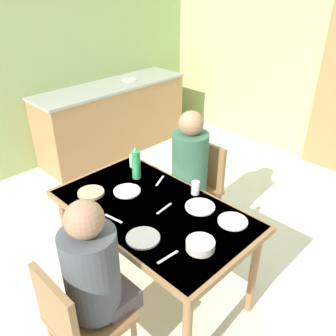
{
  "coord_description": "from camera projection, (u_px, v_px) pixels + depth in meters",
  "views": [
    {
      "loc": [
        1.85,
        -1.57,
        2.18
      ],
      "look_at": [
        0.38,
        -0.1,
        1.01
      ],
      "focal_mm": 38.12,
      "sensor_mm": 36.0,
      "label": 1
    }
  ],
  "objects": [
    {
      "name": "dinner_plate_far_center",
      "position": [
        127.0,
        191.0,
        2.59
      ],
      "size": [
        0.2,
        0.2,
        0.01
      ],
      "primitive_type": "cylinder",
      "color": "white",
      "rests_on": "dining_table"
    },
    {
      "name": "kitchen_counter",
      "position": [
        113.0,
        118.0,
        4.69
      ],
      "size": [
        0.61,
        2.05,
        0.91
      ],
      "color": "#A3744B",
      "rests_on": "ground_plane"
    },
    {
      "name": "cutlery_knife_far",
      "position": [
        168.0,
        257.0,
        2.01
      ],
      "size": [
        0.03,
        0.15,
        0.0
      ],
      "primitive_type": "cube",
      "rotation": [
        0.0,
        0.0,
        1.5
      ],
      "color": "silver",
      "rests_on": "dining_table"
    },
    {
      "name": "cutlery_fork_far",
      "position": [
        160.0,
        181.0,
        2.73
      ],
      "size": [
        0.08,
        0.14,
        0.0
      ],
      "primitive_type": "cube",
      "rotation": [
        0.0,
        0.0,
        2.01
      ],
      "color": "silver",
      "rests_on": "dining_table"
    },
    {
      "name": "dinner_plate_near_right",
      "position": [
        233.0,
        221.0,
        2.28
      ],
      "size": [
        0.19,
        0.19,
        0.01
      ],
      "primitive_type": "cylinder",
      "color": "white",
      "rests_on": "dining_table"
    },
    {
      "name": "dinner_plate_far_side",
      "position": [
        200.0,
        207.0,
        2.42
      ],
      "size": [
        0.2,
        0.2,
        0.01
      ],
      "primitive_type": "cylinder",
      "color": "white",
      "rests_on": "dining_table"
    },
    {
      "name": "water_bottle_green_near",
      "position": [
        136.0,
        163.0,
        2.71
      ],
      "size": [
        0.07,
        0.07,
        0.27
      ],
      "color": "green",
      "rests_on": "dining_table"
    },
    {
      "name": "person_near_diner",
      "position": [
        94.0,
        269.0,
        1.89
      ],
      "size": [
        0.3,
        0.37,
        0.77
      ],
      "color": "#544A51",
      "rests_on": "ground_plane"
    },
    {
      "name": "chair_near_diner",
      "position": [
        78.0,
        320.0,
        1.95
      ],
      "size": [
        0.4,
        0.4,
        0.87
      ],
      "color": "#946941",
      "rests_on": "ground_plane"
    },
    {
      "name": "dinner_plate_near_left",
      "position": [
        143.0,
        238.0,
        2.14
      ],
      "size": [
        0.21,
        0.21,
        0.01
      ],
      "primitive_type": "cylinder",
      "color": "white",
      "rests_on": "dining_table"
    },
    {
      "name": "person_far_diner",
      "position": [
        189.0,
        162.0,
        2.94
      ],
      "size": [
        0.3,
        0.37,
        0.77
      ],
      "rotation": [
        0.0,
        0.0,
        3.14
      ],
      "color": "#385E49",
      "rests_on": "ground_plane"
    },
    {
      "name": "serving_bowl_center",
      "position": [
        200.0,
        245.0,
        2.06
      ],
      "size": [
        0.17,
        0.17,
        0.05
      ],
      "primitive_type": "cylinder",
      "color": "silver",
      "rests_on": "dining_table"
    },
    {
      "name": "ground_plane",
      "position": [
        146.0,
        248.0,
        3.18
      ],
      "size": [
        6.91,
        6.91,
        0.0
      ],
      "primitive_type": "plane",
      "color": "silver"
    },
    {
      "name": "cutlery_knife_near",
      "position": [
        114.0,
        219.0,
        2.31
      ],
      "size": [
        0.15,
        0.04,
        0.0
      ],
      "primitive_type": "cube",
      "rotation": [
        0.0,
        0.0,
        3.3
      ],
      "color": "silver",
      "rests_on": "dining_table"
    },
    {
      "name": "wall_back",
      "position": [
        310.0,
        53.0,
        4.18
      ],
      "size": [
        4.39,
        0.1,
        2.6
      ],
      "primitive_type": "cube",
      "color": "#A7BD77",
      "rests_on": "ground_plane"
    },
    {
      "name": "drinking_glass_by_near_diner",
      "position": [
        195.0,
        188.0,
        2.55
      ],
      "size": [
        0.06,
        0.06,
        0.1
      ],
      "primitive_type": "cylinder",
      "color": "silver",
      "rests_on": "dining_table"
    },
    {
      "name": "cutlery_fork_near",
      "position": [
        164.0,
        209.0,
        2.41
      ],
      "size": [
        0.03,
        0.15,
        0.0
      ],
      "primitive_type": "cube",
      "rotation": [
        0.0,
        0.0,
        1.69
      ],
      "color": "silver",
      "rests_on": "dining_table"
    },
    {
      "name": "bread_plate_sliced",
      "position": [
        91.0,
        193.0,
        2.57
      ],
      "size": [
        0.19,
        0.19,
        0.02
      ],
      "primitive_type": "cylinder",
      "color": "#DBB77A",
      "rests_on": "dining_table"
    },
    {
      "name": "chair_far_diner",
      "position": [
        198.0,
        185.0,
        3.16
      ],
      "size": [
        0.4,
        0.4,
        0.87
      ],
      "rotation": [
        0.0,
        0.0,
        3.14
      ],
      "color": "#946941",
      "rests_on": "ground_plane"
    },
    {
      "name": "drinking_glass_by_far_diner",
      "position": [
        133.0,
        161.0,
        2.9
      ],
      "size": [
        0.06,
        0.06,
        0.1
      ],
      "primitive_type": "cylinder",
      "color": "silver",
      "rests_on": "dining_table"
    },
    {
      "name": "dining_table",
      "position": [
        153.0,
        217.0,
        2.46
      ],
      "size": [
        1.41,
        0.82,
        0.76
      ],
      "color": "#946941",
      "rests_on": "ground_plane"
    },
    {
      "name": "wall_left",
      "position": [
        66.0,
        52.0,
        4.24
      ],
      "size": [
        0.1,
        3.98,
        2.6
      ],
      "primitive_type": "cube",
      "color": "#A3BC78",
      "rests_on": "ground_plane"
    }
  ]
}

